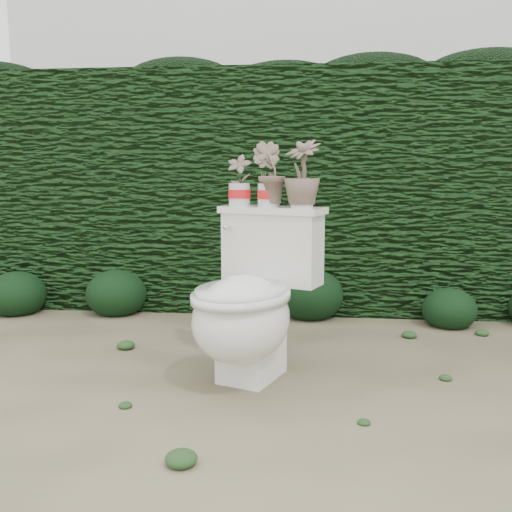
# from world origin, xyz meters

# --- Properties ---
(ground) EXTENTS (60.00, 60.00, 0.00)m
(ground) POSITION_xyz_m (0.00, 0.00, 0.00)
(ground) COLOR gray
(ground) RESTS_ON ground
(hedge) EXTENTS (8.00, 1.00, 1.60)m
(hedge) POSITION_xyz_m (0.00, 1.60, 0.80)
(hedge) COLOR #194015
(hedge) RESTS_ON ground
(house_wall) EXTENTS (8.00, 3.50, 4.00)m
(house_wall) POSITION_xyz_m (0.60, 6.00, 2.00)
(house_wall) COLOR silver
(house_wall) RESTS_ON ground
(toilet) EXTENTS (0.66, 0.79, 0.78)m
(toilet) POSITION_xyz_m (0.01, -0.06, 0.36)
(toilet) COLOR silver
(toilet) RESTS_ON ground
(potted_plant_left) EXTENTS (0.14, 0.11, 0.24)m
(potted_plant_left) POSITION_xyz_m (-0.07, 0.23, 0.89)
(potted_plant_left) COLOR #24732C
(potted_plant_left) RESTS_ON toilet
(potted_plant_center) EXTENTS (0.20, 0.19, 0.30)m
(potted_plant_center) POSITION_xyz_m (0.08, 0.17, 0.92)
(potted_plant_center) COLOR #24732C
(potted_plant_center) RESTS_ON toilet
(potted_plant_right) EXTENTS (0.23, 0.23, 0.30)m
(potted_plant_right) POSITION_xyz_m (0.24, 0.11, 0.92)
(potted_plant_right) COLOR #24732C
(potted_plant_right) RESTS_ON toilet
(liriope_clump_1) EXTENTS (0.39, 0.39, 0.31)m
(liriope_clump_1) POSITION_xyz_m (-1.69, 1.00, 0.16)
(liriope_clump_1) COLOR black
(liriope_clump_1) RESTS_ON ground
(liriope_clump_2) EXTENTS (0.41, 0.41, 0.32)m
(liriope_clump_2) POSITION_xyz_m (-1.02, 1.07, 0.16)
(liriope_clump_2) COLOR black
(liriope_clump_2) RESTS_ON ground
(liriope_clump_3) EXTENTS (0.33, 0.33, 0.26)m
(liriope_clump_3) POSITION_xyz_m (-0.27, 1.13, 0.13)
(liriope_clump_3) COLOR black
(liriope_clump_3) RESTS_ON ground
(liriope_clump_4) EXTENTS (0.44, 0.44, 0.35)m
(liriope_clump_4) POSITION_xyz_m (0.27, 1.11, 0.18)
(liriope_clump_4) COLOR black
(liriope_clump_4) RESTS_ON ground
(liriope_clump_5) EXTENTS (0.33, 0.33, 0.26)m
(liriope_clump_5) POSITION_xyz_m (1.13, 0.97, 0.13)
(liriope_clump_5) COLOR black
(liriope_clump_5) RESTS_ON ground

